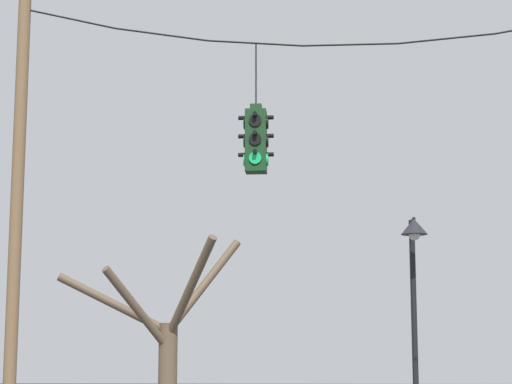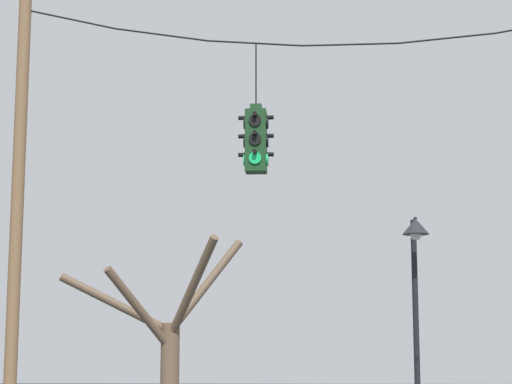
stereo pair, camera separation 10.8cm
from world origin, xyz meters
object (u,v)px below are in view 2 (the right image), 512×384
at_px(utility_pole_left, 16,243).
at_px(street_lamp, 416,279).
at_px(traffic_light_near_right_pole, 256,140).
at_px(bare_tree, 167,358).

bearing_deg(utility_pole_left, street_lamp, 32.90).
relative_size(utility_pole_left, traffic_light_near_right_pole, 4.03).
height_order(traffic_light_near_right_pole, bare_tree, traffic_light_near_right_pole).
bearing_deg(traffic_light_near_right_pole, utility_pole_left, -180.00).
relative_size(street_lamp, bare_tree, 1.01).
relative_size(utility_pole_left, street_lamp, 1.64).
bearing_deg(utility_pole_left, bare_tree, 77.07).
relative_size(traffic_light_near_right_pole, bare_tree, 0.41).
bearing_deg(street_lamp, traffic_light_near_right_pole, -123.04).
bearing_deg(street_lamp, utility_pole_left, -147.10).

